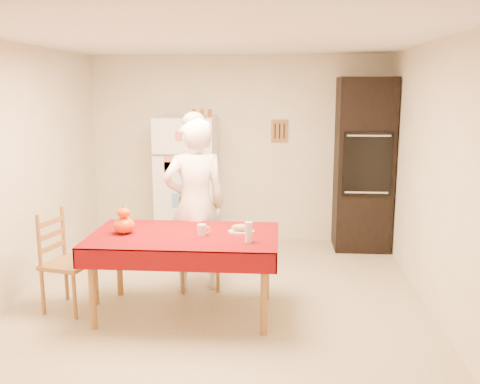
# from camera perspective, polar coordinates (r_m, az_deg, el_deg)

# --- Properties ---
(floor) EXTENTS (4.50, 4.50, 0.00)m
(floor) POSITION_cam_1_polar(r_m,az_deg,el_deg) (5.40, -2.05, -11.48)
(floor) COLOR tan
(floor) RESTS_ON ground
(room_shell) EXTENTS (4.02, 4.52, 2.51)m
(room_shell) POSITION_cam_1_polar(r_m,az_deg,el_deg) (5.01, -2.17, 5.94)
(room_shell) COLOR #EEE1C8
(room_shell) RESTS_ON ground
(refrigerator) EXTENTS (0.75, 0.74, 1.70)m
(refrigerator) POSITION_cam_1_polar(r_m,az_deg,el_deg) (7.05, -5.65, 1.05)
(refrigerator) COLOR white
(refrigerator) RESTS_ON floor
(oven_cabinet) EXTENTS (0.70, 0.62, 2.20)m
(oven_cabinet) POSITION_cam_1_polar(r_m,az_deg,el_deg) (7.03, 13.03, 2.86)
(oven_cabinet) COLOR black
(oven_cabinet) RESTS_ON floor
(dining_table) EXTENTS (1.70, 1.00, 0.76)m
(dining_table) POSITION_cam_1_polar(r_m,az_deg,el_deg) (4.91, -5.95, -5.28)
(dining_table) COLOR brown
(dining_table) RESTS_ON floor
(chair_far) EXTENTS (0.48, 0.47, 0.95)m
(chair_far) POSITION_cam_1_polar(r_m,az_deg,el_deg) (5.64, -4.37, -5.03)
(chair_far) COLOR brown
(chair_far) RESTS_ON floor
(chair_left) EXTENTS (0.49, 0.50, 0.95)m
(chair_left) POSITION_cam_1_polar(r_m,az_deg,el_deg) (5.31, -18.41, -6.63)
(chair_left) COLOR brown
(chair_left) RESTS_ON floor
(seated_woman) EXTENTS (0.75, 0.61, 1.78)m
(seated_woman) POSITION_cam_1_polar(r_m,az_deg,el_deg) (5.46, -4.82, -1.44)
(seated_woman) COLOR white
(seated_woman) RESTS_ON floor
(coffee_mug) EXTENTS (0.08, 0.08, 0.10)m
(coffee_mug) POSITION_cam_1_polar(r_m,az_deg,el_deg) (4.83, -4.11, -4.05)
(coffee_mug) COLOR silver
(coffee_mug) RESTS_ON dining_table
(pumpkin_lower) EXTENTS (0.20, 0.20, 0.15)m
(pumpkin_lower) POSITION_cam_1_polar(r_m,az_deg,el_deg) (4.99, -12.27, -3.50)
(pumpkin_lower) COLOR #CD3904
(pumpkin_lower) RESTS_ON dining_table
(pumpkin_upper) EXTENTS (0.12, 0.12, 0.09)m
(pumpkin_upper) POSITION_cam_1_polar(r_m,az_deg,el_deg) (4.96, -12.32, -2.15)
(pumpkin_upper) COLOR #D03904
(pumpkin_upper) RESTS_ON pumpkin_lower
(wine_glass) EXTENTS (0.07, 0.07, 0.18)m
(wine_glass) POSITION_cam_1_polar(r_m,az_deg,el_deg) (4.60, 0.94, -4.29)
(wine_glass) COLOR silver
(wine_glass) RESTS_ON dining_table
(bread_plate) EXTENTS (0.24, 0.24, 0.02)m
(bread_plate) POSITION_cam_1_polar(r_m,az_deg,el_deg) (4.91, 0.14, -4.26)
(bread_plate) COLOR silver
(bread_plate) RESTS_ON dining_table
(bread_loaf) EXTENTS (0.18, 0.10, 0.06)m
(bread_loaf) POSITION_cam_1_polar(r_m,az_deg,el_deg) (4.90, 0.14, -3.80)
(bread_loaf) COLOR #A07C4F
(bread_loaf) RESTS_ON bread_plate
(spice_jar_left) EXTENTS (0.05, 0.05, 0.10)m
(spice_jar_left) POSITION_cam_1_polar(r_m,az_deg,el_deg) (6.98, -4.95, 8.41)
(spice_jar_left) COLOR brown
(spice_jar_left) RESTS_ON refrigerator
(spice_jar_mid) EXTENTS (0.05, 0.05, 0.10)m
(spice_jar_mid) POSITION_cam_1_polar(r_m,az_deg,el_deg) (6.96, -4.09, 8.42)
(spice_jar_mid) COLOR #90581A
(spice_jar_mid) RESTS_ON refrigerator
(spice_jar_right) EXTENTS (0.05, 0.05, 0.10)m
(spice_jar_right) POSITION_cam_1_polar(r_m,az_deg,el_deg) (6.95, -3.24, 8.42)
(spice_jar_right) COLOR #934B1A
(spice_jar_right) RESTS_ON refrigerator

